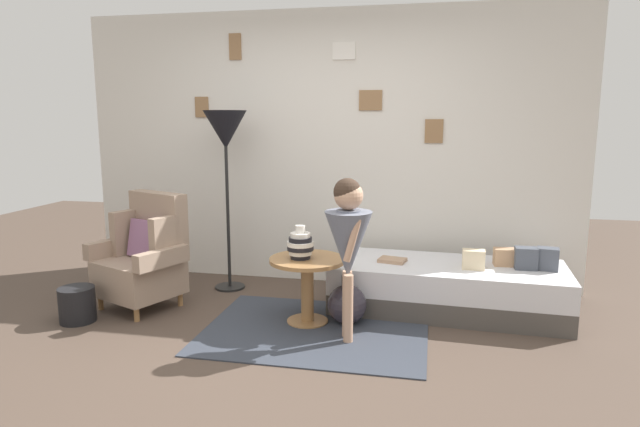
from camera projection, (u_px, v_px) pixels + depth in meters
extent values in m
plane|color=#4C3D33|center=(269.00, 363.00, 3.61)|extent=(12.00, 12.00, 0.00)
cube|color=silver|center=(326.00, 149.00, 5.26)|extent=(4.80, 0.10, 2.60)
cube|color=white|center=(344.00, 51.00, 5.01)|extent=(0.21, 0.02, 0.16)
cube|color=#9B9B97|center=(344.00, 51.00, 5.01)|extent=(0.16, 0.01, 0.12)
cube|color=olive|center=(202.00, 107.00, 5.39)|extent=(0.14, 0.02, 0.20)
cube|color=gray|center=(202.00, 107.00, 5.38)|extent=(0.11, 0.01, 0.16)
cube|color=olive|center=(371.00, 100.00, 5.04)|extent=(0.21, 0.02, 0.18)
cube|color=gray|center=(371.00, 100.00, 5.04)|extent=(0.17, 0.01, 0.14)
cube|color=olive|center=(434.00, 131.00, 4.97)|extent=(0.16, 0.02, 0.21)
cube|color=gray|center=(434.00, 131.00, 4.97)|extent=(0.13, 0.01, 0.17)
cube|color=olive|center=(235.00, 47.00, 5.21)|extent=(0.12, 0.02, 0.24)
cube|color=#98988F|center=(235.00, 47.00, 5.21)|extent=(0.09, 0.01, 0.19)
cube|color=#333842|center=(316.00, 330.00, 4.16)|extent=(1.68, 1.30, 0.01)
cylinder|color=#9E7042|center=(101.00, 303.00, 4.61)|extent=(0.04, 0.04, 0.12)
cylinder|color=#9E7042|center=(137.00, 314.00, 4.34)|extent=(0.04, 0.04, 0.12)
cylinder|color=#9E7042|center=(145.00, 289.00, 4.98)|extent=(0.04, 0.04, 0.12)
cylinder|color=#9E7042|center=(180.00, 299.00, 4.71)|extent=(0.04, 0.04, 0.12)
cube|color=gray|center=(139.00, 277.00, 4.62)|extent=(0.77, 0.75, 0.30)
cube|color=gray|center=(159.00, 224.00, 4.74)|extent=(0.61, 0.36, 0.55)
cube|color=gray|center=(128.00, 232.00, 4.79)|extent=(0.19, 0.31, 0.39)
cube|color=gray|center=(167.00, 239.00, 4.50)|extent=(0.19, 0.31, 0.39)
cube|color=gray|center=(112.00, 247.00, 4.75)|extent=(0.28, 0.50, 0.14)
cube|color=gray|center=(162.00, 258.00, 4.38)|extent=(0.28, 0.50, 0.14)
cube|color=gray|center=(147.00, 239.00, 4.65)|extent=(0.40, 0.29, 0.33)
cube|color=#4C4742|center=(447.00, 300.00, 4.59)|extent=(1.94, 0.90, 0.18)
cube|color=silver|center=(448.00, 277.00, 4.55)|extent=(1.94, 0.90, 0.22)
cube|color=#474C56|center=(548.00, 259.00, 4.36)|extent=(0.18, 0.15, 0.18)
cube|color=#474C56|center=(526.00, 258.00, 4.38)|extent=(0.17, 0.12, 0.18)
cube|color=tan|center=(506.00, 257.00, 4.49)|extent=(0.21, 0.13, 0.14)
cube|color=beige|center=(473.00, 259.00, 4.39)|extent=(0.18, 0.13, 0.16)
cylinder|color=#9E7042|center=(308.00, 321.00, 4.33)|extent=(0.33, 0.33, 0.02)
cylinder|color=#9E7042|center=(307.00, 291.00, 4.28)|extent=(0.10, 0.10, 0.48)
cylinder|color=#9E7042|center=(307.00, 260.00, 4.24)|extent=(0.59, 0.59, 0.03)
cylinder|color=black|center=(300.00, 256.00, 4.23)|extent=(0.15, 0.15, 0.03)
cylinder|color=white|center=(300.00, 252.00, 4.22)|extent=(0.18, 0.18, 0.03)
cylinder|color=black|center=(300.00, 248.00, 4.22)|extent=(0.21, 0.21, 0.03)
cylinder|color=white|center=(300.00, 244.00, 4.21)|extent=(0.21, 0.21, 0.03)
cylinder|color=black|center=(300.00, 239.00, 4.20)|extent=(0.18, 0.18, 0.03)
cylinder|color=white|center=(300.00, 235.00, 4.20)|extent=(0.15, 0.15, 0.03)
cylinder|color=white|center=(300.00, 229.00, 4.19)|extent=(0.08, 0.08, 0.06)
cylinder|color=black|center=(230.00, 287.00, 5.20)|extent=(0.28, 0.28, 0.02)
cylinder|color=black|center=(228.00, 205.00, 5.06)|extent=(0.03, 0.03, 1.56)
cone|color=black|center=(225.00, 130.00, 4.94)|extent=(0.39, 0.39, 0.35)
cylinder|color=tan|center=(348.00, 309.00, 3.90)|extent=(0.07, 0.07, 0.51)
cylinder|color=tan|center=(347.00, 304.00, 4.00)|extent=(0.07, 0.07, 0.51)
cone|color=slate|center=(348.00, 245.00, 3.87)|extent=(0.34, 0.34, 0.48)
cylinder|color=slate|center=(348.00, 223.00, 3.84)|extent=(0.17, 0.17, 0.18)
cylinder|color=tan|center=(353.00, 239.00, 3.74)|extent=(0.14, 0.08, 0.32)
cylinder|color=tan|center=(350.00, 232.00, 3.98)|extent=(0.14, 0.08, 0.32)
sphere|color=tan|center=(349.00, 195.00, 3.81)|extent=(0.21, 0.21, 0.21)
sphere|color=#38281E|center=(347.00, 192.00, 3.80)|extent=(0.20, 0.20, 0.20)
cube|color=tan|center=(392.00, 260.00, 4.61)|extent=(0.25, 0.20, 0.03)
sphere|color=#332D38|center=(347.00, 305.00, 4.29)|extent=(0.31, 0.31, 0.31)
cylinder|color=#332D38|center=(347.00, 281.00, 4.25)|extent=(0.09, 0.09, 0.09)
cylinder|color=black|center=(77.00, 304.00, 4.33)|extent=(0.28, 0.28, 0.28)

